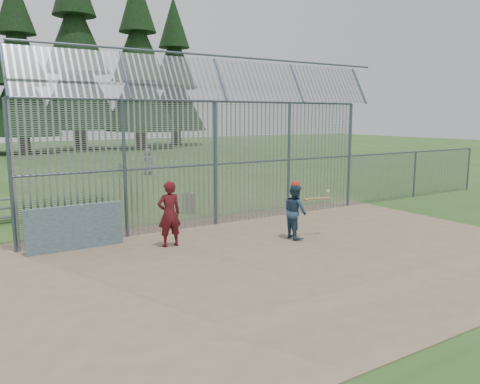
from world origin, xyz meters
TOP-DOWN VIEW (x-y plane):
  - ground at (0.00, 0.00)m, footprint 120.00×120.00m
  - dirt_infield at (0.00, -0.50)m, footprint 14.00×10.00m
  - dugout_wall at (-4.60, 2.90)m, footprint 2.50×0.12m
  - batter at (1.08, 0.72)m, footprint 0.70×0.84m
  - onlooker at (-2.35, 1.87)m, footprint 0.68×0.47m
  - bg_kid_standing at (3.08, 17.51)m, footprint 0.86×0.66m
  - bg_kid_seated at (1.43, 17.82)m, footprint 0.49×0.39m
  - batting_gear at (1.25, 0.68)m, footprint 1.24×0.43m
  - trash_can at (0.07, 5.65)m, footprint 0.56×0.56m
  - backstop_fence at (1.81, 3.43)m, footprint 20.09×0.81m
  - conifer_row at (1.93, 41.51)m, footprint 38.48×12.26m

SIDE VIEW (x-z plane):
  - ground at x=0.00m, z-range 0.00..0.00m
  - dirt_infield at x=0.00m, z-range 0.00..0.02m
  - trash_can at x=0.07m, z-range -0.03..0.79m
  - bg_kid_seated at x=1.43m, z-range 0.00..0.78m
  - dugout_wall at x=-4.60m, z-range 0.02..1.22m
  - bg_kid_standing at x=3.08m, z-range 0.00..1.56m
  - batter at x=1.08m, z-range 0.02..1.60m
  - onlooker at x=-2.35m, z-range 0.02..1.82m
  - batting_gear at x=1.25m, z-range 1.18..1.79m
  - backstop_fence at x=1.81m, z-range -0.29..5.01m
  - conifer_row at x=1.93m, z-range 0.73..20.93m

